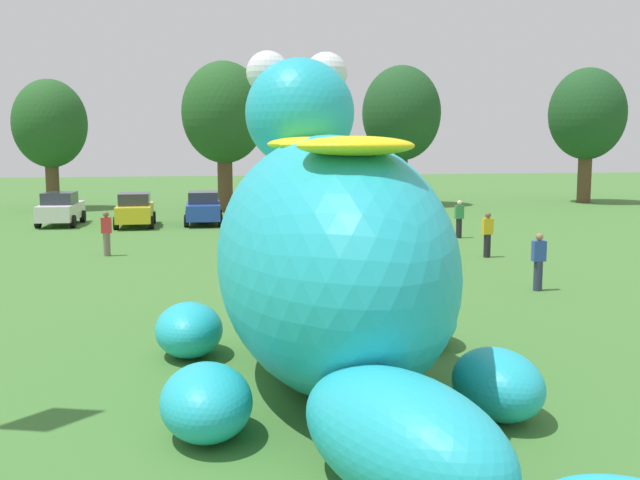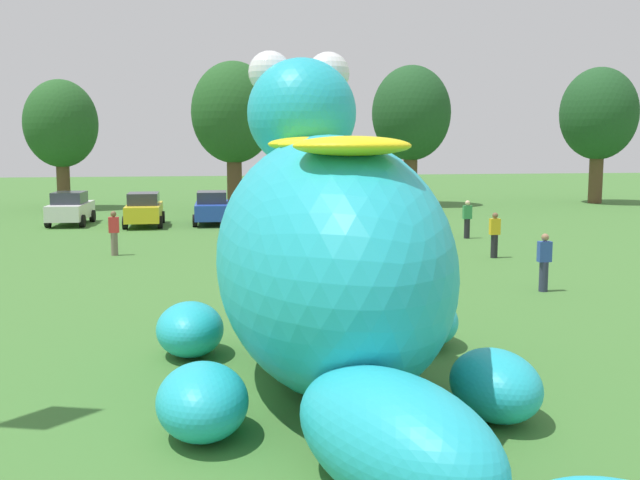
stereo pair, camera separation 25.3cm
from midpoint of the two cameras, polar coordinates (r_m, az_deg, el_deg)
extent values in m
plane|color=#427533|center=(13.52, 4.79, -11.57)|extent=(160.00, 160.00, 0.00)
ellipsoid|color=#23B2C6|center=(13.63, 1.19, -1.60)|extent=(4.08, 8.06, 4.51)
ellipsoid|color=#23B2C6|center=(16.82, -0.95, 9.52)|extent=(2.40, 2.64, 2.38)
sphere|color=white|center=(17.15, -3.36, 12.46)|extent=(0.95, 0.95, 0.95)
sphere|color=white|center=(17.33, 1.05, 12.42)|extent=(0.95, 0.95, 0.95)
ellipsoid|color=yellow|center=(15.23, -0.05, 7.22)|extent=(1.82, 1.46, 0.30)
ellipsoid|color=yellow|center=(13.45, 1.21, 7.17)|extent=(1.82, 1.46, 0.30)
ellipsoid|color=yellow|center=(11.48, 3.07, 7.08)|extent=(1.82, 1.46, 0.30)
ellipsoid|color=#23B2C6|center=(15.91, -9.30, -6.63)|extent=(1.39, 1.94, 1.10)
ellipsoid|color=#23B2C6|center=(16.67, 8.30, -5.95)|extent=(1.39, 1.94, 1.10)
ellipsoid|color=#23B2C6|center=(11.68, -8.21, -11.90)|extent=(1.39, 1.94, 1.10)
ellipsoid|color=#23B2C6|center=(12.62, 13.61, -10.54)|extent=(1.39, 1.94, 1.10)
ellipsoid|color=#23B2C6|center=(9.67, 6.37, -14.59)|extent=(2.96, 4.01, 1.58)
cube|color=white|center=(41.46, -18.08, 2.09)|extent=(1.95, 4.20, 0.80)
cube|color=#2D333D|center=(41.26, -18.16, 3.04)|extent=(1.61, 2.06, 0.60)
cylinder|color=black|center=(42.92, -18.79, 1.70)|extent=(0.28, 0.65, 0.64)
cylinder|color=black|center=(42.56, -16.57, 1.75)|extent=(0.28, 0.65, 0.64)
cylinder|color=black|center=(40.47, -19.62, 1.33)|extent=(0.28, 0.65, 0.64)
cylinder|color=black|center=(40.09, -17.26, 1.37)|extent=(0.28, 0.65, 0.64)
cube|color=yellow|center=(39.79, -12.91, 2.06)|extent=(1.72, 4.11, 0.80)
cube|color=#2D333D|center=(39.58, -12.95, 3.05)|extent=(1.50, 1.97, 0.60)
cylinder|color=black|center=(41.16, -13.96, 1.65)|extent=(0.24, 0.64, 0.64)
cylinder|color=black|center=(41.05, -11.60, 1.70)|extent=(0.24, 0.64, 0.64)
cylinder|color=black|center=(38.64, -14.27, 1.26)|extent=(0.24, 0.64, 0.64)
cylinder|color=black|center=(38.52, -11.75, 1.32)|extent=(0.24, 0.64, 0.64)
cube|color=#2347B7|center=(40.14, -7.93, 2.23)|extent=(1.82, 4.15, 0.80)
cube|color=#2D333D|center=(39.93, -7.95, 3.21)|extent=(1.55, 2.01, 0.60)
cylinder|color=black|center=(41.46, -9.08, 1.82)|extent=(0.26, 0.65, 0.64)
cylinder|color=black|center=(41.44, -6.73, 1.86)|extent=(0.26, 0.65, 0.64)
cylinder|color=black|center=(38.93, -9.19, 1.45)|extent=(0.26, 0.65, 0.64)
cylinder|color=black|center=(38.91, -6.69, 1.49)|extent=(0.26, 0.65, 0.64)
cube|color=orange|center=(39.93, -3.76, 2.26)|extent=(1.97, 4.20, 0.80)
cube|color=#2D333D|center=(39.72, -3.74, 3.24)|extent=(1.62, 2.06, 0.60)
cylinder|color=black|center=(41.10, -5.21, 1.83)|extent=(0.28, 0.65, 0.64)
cylinder|color=black|center=(41.35, -2.87, 1.89)|extent=(0.28, 0.65, 0.64)
cylinder|color=black|center=(38.59, -4.71, 1.46)|extent=(0.28, 0.65, 0.64)
cylinder|color=black|center=(38.87, -2.23, 1.53)|extent=(0.28, 0.65, 0.64)
cube|color=black|center=(41.30, 1.45, 2.45)|extent=(1.74, 4.12, 0.80)
cube|color=#2D333D|center=(41.09, 1.50, 3.40)|extent=(1.52, 1.98, 0.60)
cylinder|color=black|center=(42.43, 0.00, 2.04)|extent=(0.25, 0.64, 0.64)
cylinder|color=black|center=(42.74, 2.24, 2.08)|extent=(0.25, 0.64, 0.64)
cylinder|color=black|center=(39.94, 0.60, 1.70)|extent=(0.25, 0.64, 0.64)
cylinder|color=black|center=(40.27, 2.98, 1.73)|extent=(0.25, 0.64, 0.64)
cylinder|color=brown|center=(51.09, -18.58, 3.85)|extent=(0.82, 0.82, 2.87)
ellipsoid|color=#235623|center=(51.01, -18.77, 8.30)|extent=(4.60, 4.60, 5.51)
cylinder|color=brown|center=(47.21, -6.29, 4.13)|extent=(0.92, 0.92, 3.21)
ellipsoid|color=#235623|center=(47.15, -6.37, 9.52)|extent=(5.14, 5.14, 6.17)
cylinder|color=brown|center=(51.37, 6.94, 4.43)|extent=(0.93, 0.93, 3.26)
ellipsoid|color=#1E4C23|center=(51.32, 7.02, 9.45)|extent=(5.22, 5.22, 6.27)
cylinder|color=brown|center=(56.15, 20.14, 4.29)|extent=(0.94, 0.94, 3.28)
ellipsoid|color=#1E4C23|center=(56.11, 20.35, 8.90)|extent=(5.24, 5.24, 6.29)
cylinder|color=black|center=(34.66, 11.20, 0.84)|extent=(0.26, 0.26, 0.88)
cube|color=#338C4C|center=(34.58, 11.23, 2.06)|extent=(0.38, 0.22, 0.60)
sphere|color=beige|center=(34.54, 11.24, 2.76)|extent=(0.22, 0.22, 0.22)
cylinder|color=#726656|center=(30.03, -14.96, -0.30)|extent=(0.26, 0.26, 0.88)
cube|color=red|center=(29.94, -15.01, 1.11)|extent=(0.38, 0.22, 0.60)
sphere|color=brown|center=(29.90, -15.04, 1.91)|extent=(0.22, 0.22, 0.22)
cylinder|color=black|center=(29.20, 13.21, -0.46)|extent=(0.26, 0.26, 0.88)
cube|color=gold|center=(29.11, 13.25, 0.98)|extent=(0.38, 0.22, 0.60)
sphere|color=brown|center=(29.06, 13.28, 1.81)|extent=(0.22, 0.22, 0.22)
cylinder|color=#2D334C|center=(23.16, 16.76, -2.65)|extent=(0.26, 0.26, 0.88)
cube|color=#2D4CA5|center=(23.05, 16.83, -0.84)|extent=(0.38, 0.22, 0.60)
sphere|color=#9E7051|center=(22.99, 16.87, 0.20)|extent=(0.22, 0.22, 0.22)
camera|label=1|loc=(0.13, -89.50, 0.07)|focal=42.56mm
camera|label=2|loc=(0.13, 90.50, -0.07)|focal=42.56mm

